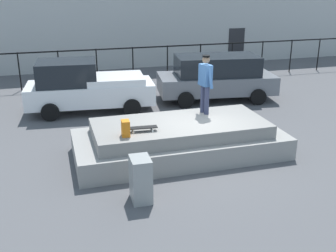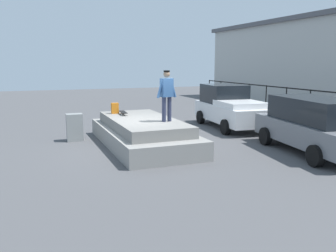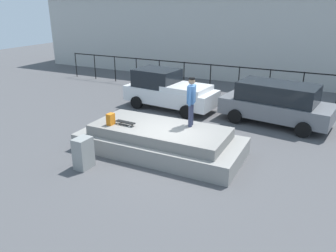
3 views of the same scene
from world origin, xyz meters
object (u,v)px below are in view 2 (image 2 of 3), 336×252
object	(u,v)px
skateboard	(123,112)
car_grey_hatchback_mid	(316,124)
skateboarder	(167,92)
car_white_pickup_near	(230,107)
backpack	(115,108)
utility_box	(75,127)

from	to	relation	value
skateboard	car_grey_hatchback_mid	bearing A→B (deg)	51.07
skateboarder	car_white_pickup_near	bearing A→B (deg)	125.43
skateboarder	backpack	bearing A→B (deg)	-155.41
skateboard	car_grey_hatchback_mid	xyz separation A→B (m)	(4.36, 5.40, -0.12)
skateboard	utility_box	size ratio (longest dim) A/B	0.76
skateboarder	car_grey_hatchback_mid	size ratio (longest dim) A/B	0.35
skateboard	backpack	xyz separation A→B (m)	(-0.48, -0.20, 0.11)
car_grey_hatchback_mid	car_white_pickup_near	bearing A→B (deg)	-178.82
backpack	car_grey_hatchback_mid	distance (m)	7.41
car_white_pickup_near	utility_box	world-z (taller)	car_white_pickup_near
utility_box	skateboarder	bearing A→B (deg)	48.60
backpack	utility_box	xyz separation A→B (m)	(0.02, -1.59, -0.66)
skateboard	utility_box	distance (m)	1.93
skateboard	backpack	distance (m)	0.54
car_grey_hatchback_mid	skateboarder	bearing A→B (deg)	-116.92
utility_box	car_white_pickup_near	bearing A→B (deg)	95.37
skateboarder	skateboard	size ratio (longest dim) A/B	2.18
skateboard	car_grey_hatchback_mid	world-z (taller)	car_grey_hatchback_mid
car_white_pickup_near	skateboarder	bearing A→B (deg)	-54.57
skateboarder	utility_box	xyz separation A→B (m)	(-2.59, -2.78, -1.45)
skateboard	backpack	world-z (taller)	backpack
skateboarder	backpack	xyz separation A→B (m)	(-2.61, -1.19, -0.79)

